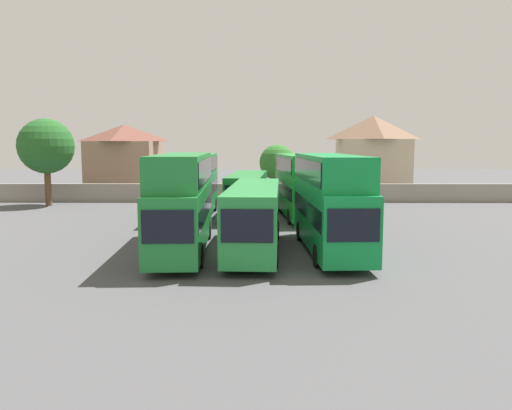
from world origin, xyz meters
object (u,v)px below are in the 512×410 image
bus_3 (330,198)px  house_terrace_left (125,159)px  bus_4 (196,182)px  tree_left_of_lot (277,163)px  tree_behind_wall (46,146)px  bus_5 (248,192)px  house_terrace_centre (373,154)px  bus_6 (299,182)px  bus_1 (183,197)px  bus_2 (254,214)px

bus_3 → house_terrace_left: 35.81m
bus_4 → house_terrace_left: bearing=-150.2°
bus_4 → tree_left_of_lot: (6.83, 12.54, 1.03)m
tree_left_of_lot → tree_behind_wall: size_ratio=0.70×
bus_3 → tree_behind_wall: tree_behind_wall is taller
bus_5 → house_terrace_centre: bearing=146.3°
bus_6 → house_terrace_centre: 21.03m
bus_5 → tree_left_of_lot: 12.76m
tree_behind_wall → tree_left_of_lot: bearing=14.4°
bus_1 → bus_5: (3.13, 13.11, -0.98)m
bus_3 → bus_6: (-0.61, 12.75, -0.14)m
bus_2 → bus_3: bearing=93.0°
bus_5 → bus_6: size_ratio=0.94×
house_terrace_centre → bus_2: bearing=-112.8°
bus_3 → house_terrace_centre: house_terrace_centre is taller
bus_5 → house_terrace_centre: house_terrace_centre is taller
house_terrace_left → tree_behind_wall: tree_behind_wall is taller
tree_left_of_lot → bus_3: bearing=-85.9°
bus_2 → bus_3: size_ratio=1.05×
bus_4 → house_terrace_left: 20.31m
house_terrace_centre → tree_left_of_lot: 12.51m
bus_3 → tree_left_of_lot: tree_left_of_lot is taller
bus_2 → tree_behind_wall: 27.94m
bus_1 → house_terrace_left: bearing=-162.5°
bus_4 → bus_6: same height
bus_5 → bus_6: 4.12m
bus_3 → bus_4: bus_3 is taller
bus_6 → house_terrace_left: house_terrace_left is taller
bus_2 → bus_5: 13.17m
bus_5 → tree_behind_wall: size_ratio=1.35×
bus_1 → bus_6: bus_1 is taller
bus_4 → bus_1: bearing=3.8°
house_terrace_centre → tree_behind_wall: 34.34m
bus_3 → house_terrace_left: house_terrace_left is taller
bus_6 → tree_left_of_lot: (-1.24, 12.69, 1.03)m
bus_5 → house_terrace_left: house_terrace_left is taller
bus_1 → bus_3: bus_1 is taller
bus_1 → bus_5: 13.51m
bus_4 → bus_5: (4.05, 0.22, -0.82)m
bus_1 → bus_5: bus_1 is taller
house_terrace_left → bus_3: bearing=-58.3°
bus_3 → bus_5: size_ratio=1.02×
bus_3 → tree_left_of_lot: (-1.84, 25.44, 0.89)m
tree_behind_wall → bus_2: bearing=-46.1°
bus_5 → tree_behind_wall: (-18.58, 6.82, 3.52)m
bus_6 → tree_left_of_lot: tree_left_of_lot is taller
bus_5 → house_terrace_left: bearing=-137.1°
bus_1 → bus_2: bearing=86.9°
bus_6 → house_terrace_centre: size_ratio=1.29×
bus_3 → house_terrace_centre: (9.20, 31.27, 1.64)m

